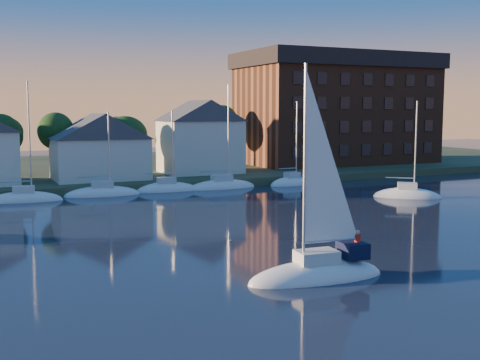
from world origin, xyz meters
TOP-DOWN VIEW (x-y plane):
  - shoreline_land at (0.00, 75.00)m, footprint 160.00×50.00m
  - wooden_dock at (0.00, 52.00)m, footprint 120.00×3.00m
  - clubhouse_centre at (-6.00, 57.00)m, footprint 11.55×8.40m
  - clubhouse_east at (8.00, 59.00)m, footprint 10.50×8.40m
  - condo_block at (34.00, 64.95)m, footprint 31.00×17.00m
  - tree_line at (2.00, 63.00)m, footprint 93.40×5.40m
  - moored_fleet at (-12.00, 49.00)m, footprint 63.50×2.40m
  - hero_sailboat at (-3.37, 11.00)m, footprint 8.49×3.33m
  - drifting_sailboat_right at (22.41, 33.92)m, footprint 7.25×6.39m

SIDE VIEW (x-z plane):
  - shoreline_land at x=0.00m, z-range -1.00..1.00m
  - wooden_dock at x=0.00m, z-range -0.50..0.50m
  - drifting_sailboat_right at x=22.41m, z-range -5.68..5.87m
  - moored_fleet at x=-12.00m, z-range -5.93..6.12m
  - hero_sailboat at x=-3.37m, z-range -6.00..7.12m
  - clubhouse_centre at x=-6.00m, z-range 1.09..9.17m
  - clubhouse_east at x=8.00m, z-range 1.10..10.90m
  - tree_line at x=2.00m, z-range 2.73..11.63m
  - condo_block at x=34.00m, z-range 1.09..18.49m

